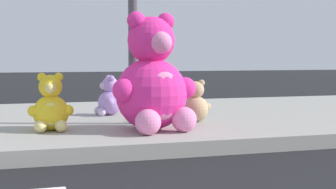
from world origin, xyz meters
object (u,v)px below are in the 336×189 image
plush_pink_large (153,83)px  plush_yellow (51,108)px  plush_tan (195,105)px  plush_lavender (109,99)px

plush_pink_large → plush_yellow: plush_pink_large is taller
plush_tan → plush_lavender: (-0.89, 0.99, 0.01)m
plush_lavender → plush_yellow: size_ratio=0.87×
plush_pink_large → plush_tan: 0.91m
plush_tan → plush_lavender: size_ratio=0.95×
plush_pink_large → plush_tan: size_ratio=2.47×
plush_pink_large → plush_lavender: size_ratio=2.34×
plush_tan → plush_lavender: plush_lavender is taller
plush_pink_large → plush_tan: (0.68, 0.53, -0.30)m
plush_pink_large → plush_lavender: bearing=97.9°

